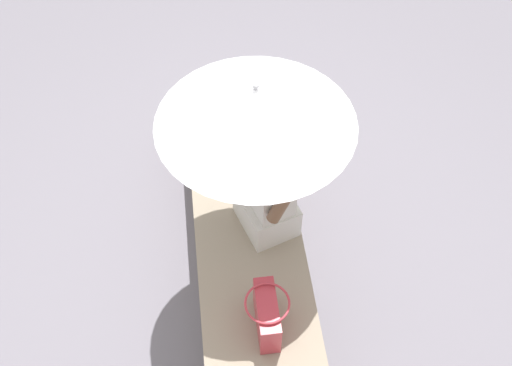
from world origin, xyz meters
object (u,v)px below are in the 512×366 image
Objects in this scene: handbag_black at (230,114)px; tote_bag_canvas at (267,314)px; person_seated at (267,182)px; parasol at (256,106)px.

handbag_black reaches higher than tote_bag_canvas.
person_seated reaches higher than tote_bag_canvas.
handbag_black is at bearing 10.46° from person_seated.
parasol reaches higher than person_seated.
person_seated is at bearing -7.57° from tote_bag_canvas.
tote_bag_canvas is at bearing 178.29° from parasol.
handbag_black is at bearing 5.14° from parasol.
tote_bag_canvas is (-0.61, 0.02, -0.88)m from parasol.
parasol is 1.17m from handbag_black.
person_seated is 0.63m from parasol.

